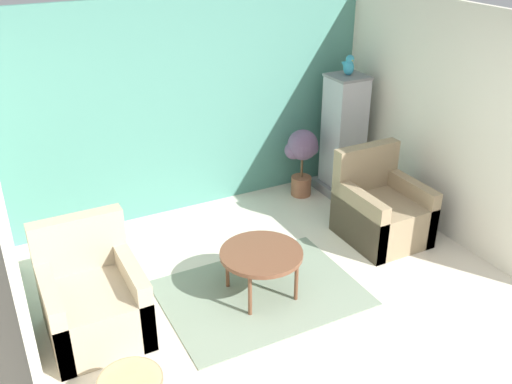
{
  "coord_description": "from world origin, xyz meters",
  "views": [
    {
      "loc": [
        -2.17,
        -2.66,
        3.22
      ],
      "look_at": [
        0.0,
        1.53,
        0.85
      ],
      "focal_mm": 40.0,
      "sensor_mm": 36.0,
      "label": 1
    }
  ],
  "objects_px": {
    "armchair_right": "(381,212)",
    "parrot": "(349,66)",
    "potted_plant": "(302,153)",
    "birdcage": "(343,138)",
    "armchair_left": "(93,302)",
    "coffee_table": "(261,256)"
  },
  "relations": [
    {
      "from": "birdcage",
      "to": "armchair_right",
      "type": "bearing_deg",
      "value": -104.43
    },
    {
      "from": "armchair_right",
      "to": "armchair_left",
      "type": "bearing_deg",
      "value": -177.29
    },
    {
      "from": "coffee_table",
      "to": "birdcage",
      "type": "relative_size",
      "value": 0.51
    },
    {
      "from": "coffee_table",
      "to": "armchair_right",
      "type": "bearing_deg",
      "value": 11.26
    },
    {
      "from": "birdcage",
      "to": "potted_plant",
      "type": "height_order",
      "value": "birdcage"
    },
    {
      "from": "armchair_left",
      "to": "armchair_right",
      "type": "distance_m",
      "value": 3.08
    },
    {
      "from": "armchair_right",
      "to": "parrot",
      "type": "relative_size",
      "value": 3.93
    },
    {
      "from": "armchair_right",
      "to": "potted_plant",
      "type": "relative_size",
      "value": 1.13
    },
    {
      "from": "armchair_right",
      "to": "birdcage",
      "type": "height_order",
      "value": "birdcage"
    },
    {
      "from": "armchair_right",
      "to": "potted_plant",
      "type": "distance_m",
      "value": 1.3
    },
    {
      "from": "coffee_table",
      "to": "parrot",
      "type": "height_order",
      "value": "parrot"
    },
    {
      "from": "armchair_left",
      "to": "armchair_right",
      "type": "xyz_separation_m",
      "value": [
        3.08,
        0.15,
        0.0
      ]
    },
    {
      "from": "birdcage",
      "to": "potted_plant",
      "type": "relative_size",
      "value": 1.73
    },
    {
      "from": "coffee_table",
      "to": "armchair_right",
      "type": "distance_m",
      "value": 1.64
    },
    {
      "from": "birdcage",
      "to": "parrot",
      "type": "bearing_deg",
      "value": 90.0
    },
    {
      "from": "armchair_right",
      "to": "parrot",
      "type": "height_order",
      "value": "parrot"
    },
    {
      "from": "armchair_left",
      "to": "potted_plant",
      "type": "xyz_separation_m",
      "value": [
        2.85,
        1.4,
        0.25
      ]
    },
    {
      "from": "potted_plant",
      "to": "coffee_table",
      "type": "bearing_deg",
      "value": -131.35
    },
    {
      "from": "coffee_table",
      "to": "armchair_left",
      "type": "distance_m",
      "value": 1.49
    },
    {
      "from": "armchair_right",
      "to": "parrot",
      "type": "distance_m",
      "value": 1.74
    },
    {
      "from": "parrot",
      "to": "potted_plant",
      "type": "xyz_separation_m",
      "value": [
        -0.52,
        0.1,
        -1.02
      ]
    },
    {
      "from": "armchair_right",
      "to": "potted_plant",
      "type": "height_order",
      "value": "armchair_right"
    }
  ]
}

